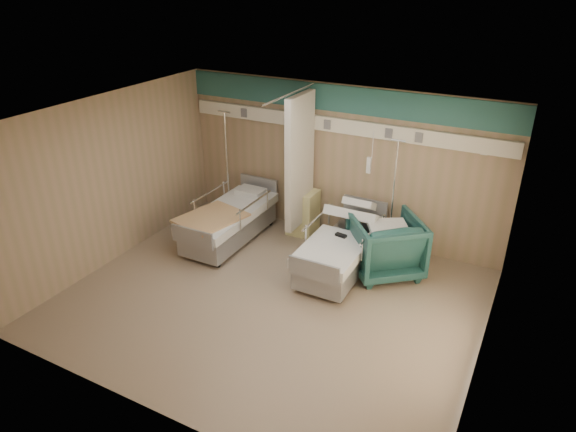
{
  "coord_description": "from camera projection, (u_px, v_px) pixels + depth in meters",
  "views": [
    {
      "loc": [
        3.24,
        -5.58,
        4.56
      ],
      "look_at": [
        -0.02,
        0.6,
        1.16
      ],
      "focal_mm": 32.0,
      "sensor_mm": 36.0,
      "label": 1
    }
  ],
  "objects": [
    {
      "name": "tan_blanket",
      "position": [
        211.0,
        218.0,
        8.86
      ],
      "size": [
        1.1,
        1.27,
        0.04
      ],
      "primitive_type": "cube",
      "rotation": [
        0.0,
        0.0,
        -0.23
      ],
      "color": "tan",
      "rests_on": "bed_left"
    },
    {
      "name": "iv_stand_left",
      "position": [
        229.0,
        199.0,
        10.07
      ],
      "size": [
        0.39,
        0.39,
        2.2
      ],
      "rotation": [
        0.0,
        0.0,
        -0.41
      ],
      "color": "silver",
      "rests_on": "ground"
    },
    {
      "name": "bedside_cabinet",
      "position": [
        303.0,
        212.0,
        9.58
      ],
      "size": [
        0.5,
        0.48,
        0.85
      ],
      "primitive_type": "cube",
      "color": "#DCD789",
      "rests_on": "ground"
    },
    {
      "name": "iv_stand_right",
      "position": [
        390.0,
        231.0,
        8.9
      ],
      "size": [
        0.37,
        0.37,
        2.07
      ],
      "rotation": [
        0.0,
        0.0,
        0.13
      ],
      "color": "silver",
      "rests_on": "ground"
    },
    {
      "name": "call_remote",
      "position": [
        341.0,
        235.0,
        8.28
      ],
      "size": [
        0.19,
        0.11,
        0.04
      ],
      "primitive_type": "cube",
      "rotation": [
        0.0,
        0.0,
        -0.15
      ],
      "color": "black",
      "rests_on": "bed_right"
    },
    {
      "name": "ground",
      "position": [
        271.0,
        300.0,
        7.79
      ],
      "size": [
        6.0,
        5.0,
        0.0
      ],
      "primitive_type": "cube",
      "color": "gray",
      "rests_on": "ground"
    },
    {
      "name": "room_walls",
      "position": [
        276.0,
        180.0,
        7.19
      ],
      "size": [
        6.04,
        5.04,
        2.82
      ],
      "color": "tan",
      "rests_on": "ground"
    },
    {
      "name": "waffle_blanket",
      "position": [
        389.0,
        217.0,
        8.05
      ],
      "size": [
        0.79,
        0.77,
        0.07
      ],
      "primitive_type": "cube",
      "rotation": [
        0.0,
        0.0,
        3.67
      ],
      "color": "silver",
      "rests_on": "visitor_armchair"
    },
    {
      "name": "toiletry_bag",
      "position": [
        300.0,
        190.0,
        9.32
      ],
      "size": [
        0.23,
        0.16,
        0.12
      ],
      "primitive_type": "cube",
      "rotation": [
        0.0,
        0.0,
        0.14
      ],
      "color": "black",
      "rests_on": "bedside_cabinet"
    },
    {
      "name": "bed_right",
      "position": [
        341.0,
        253.0,
        8.43
      ],
      "size": [
        1.0,
        2.16,
        0.63
      ],
      "primitive_type": null,
      "color": "silver",
      "rests_on": "ground"
    },
    {
      "name": "white_cup",
      "position": [
        300.0,
        185.0,
        9.53
      ],
      "size": [
        0.11,
        0.11,
        0.12
      ],
      "primitive_type": "cylinder",
      "rotation": [
        0.0,
        0.0,
        -0.36
      ],
      "color": "white",
      "rests_on": "bedside_cabinet"
    },
    {
      "name": "visitor_armchair",
      "position": [
        385.0,
        245.0,
        8.3
      ],
      "size": [
        1.5,
        1.5,
        0.99
      ],
      "primitive_type": "imported",
      "rotation": [
        0.0,
        0.0,
        3.83
      ],
      "color": "#1D4A47",
      "rests_on": "ground"
    },
    {
      "name": "bed_left",
      "position": [
        229.0,
        225.0,
        9.36
      ],
      "size": [
        1.0,
        2.16,
        0.63
      ],
      "primitive_type": null,
      "color": "silver",
      "rests_on": "ground"
    }
  ]
}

